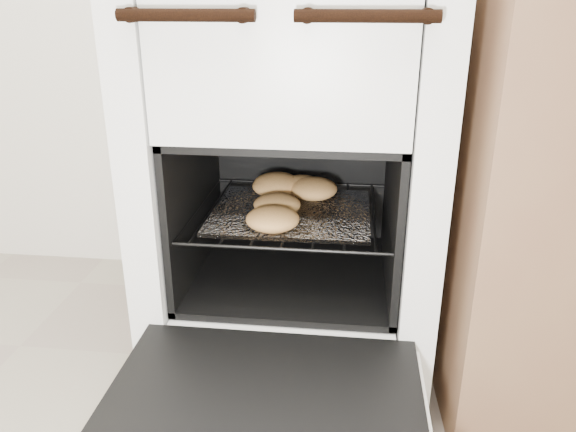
# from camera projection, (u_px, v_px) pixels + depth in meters

# --- Properties ---
(stove) EXTENTS (0.62, 0.69, 0.95)m
(stove) POSITION_uv_depth(u_px,v_px,m) (295.00, 172.00, 1.32)
(stove) COLOR white
(stove) RESTS_ON ground
(oven_door) EXTENTS (0.56, 0.43, 0.04)m
(oven_door) POSITION_uv_depth(u_px,v_px,m) (262.00, 412.00, 0.94)
(oven_door) COLOR black
(oven_door) RESTS_ON stove
(oven_rack) EXTENTS (0.45, 0.43, 0.01)m
(oven_rack) POSITION_uv_depth(u_px,v_px,m) (292.00, 211.00, 1.29)
(oven_rack) COLOR black
(oven_rack) RESTS_ON stove
(foil_sheet) EXTENTS (0.35, 0.31, 0.01)m
(foil_sheet) POSITION_uv_depth(u_px,v_px,m) (291.00, 212.00, 1.27)
(foil_sheet) COLOR silver
(foil_sheet) RESTS_ON oven_rack
(baked_rolls) EXTENTS (0.25, 0.37, 0.05)m
(baked_rolls) POSITION_uv_depth(u_px,v_px,m) (286.00, 193.00, 1.30)
(baked_rolls) COLOR tan
(baked_rolls) RESTS_ON foil_sheet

